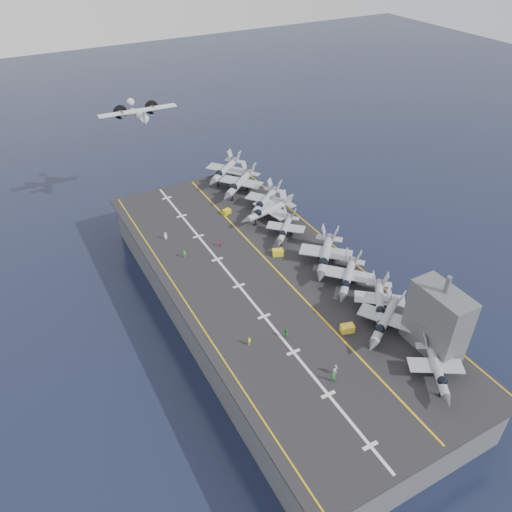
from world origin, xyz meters
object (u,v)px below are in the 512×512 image
island_superstructure (439,314)px  fighter_jet_0 (437,368)px  tow_cart_a (347,328)px  transport_plane (139,115)px

island_superstructure → fighter_jet_0: 8.65m
island_superstructure → tow_cart_a: size_ratio=5.78×
tow_cart_a → island_superstructure: bearing=-43.9°
fighter_jet_0 → transport_plane: size_ratio=0.77×
tow_cart_a → transport_plane: transport_plane is taller
tow_cart_a → transport_plane: 75.68m
island_superstructure → transport_plane: 85.96m
fighter_jet_0 → tow_cart_a: bearing=111.0°
island_superstructure → transport_plane: (-21.84, 82.52, 10.15)m
tow_cart_a → transport_plane: (-11.75, 72.81, 16.96)m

